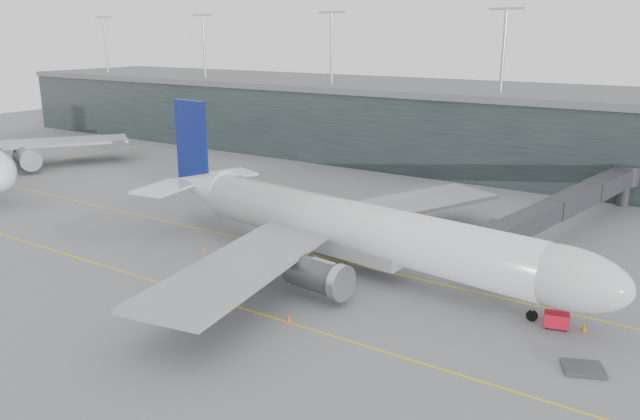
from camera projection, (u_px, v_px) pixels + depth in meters
The scene contains 17 objects.
ground at pixel (326, 245), 77.12m from camera, with size 320.00×320.00×0.00m, color slate.
taxiline_a at pixel (308, 254), 73.91m from camera, with size 160.00×0.25×0.02m, color yellow.
taxiline_b at pixel (215, 300), 61.09m from camera, with size 160.00×0.25×0.02m, color yellow.
taxiline_lead_main at pixel (430, 213), 90.49m from camera, with size 0.25×60.00×0.02m, color yellow.
taxiline_lead_adj at pixel (83, 156), 133.04m from camera, with size 0.25×60.00×0.02m, color yellow.
terminal at pixel (488, 127), 121.52m from camera, with size 240.00×36.00×29.00m.
main_aircraft at pixel (352, 228), 68.16m from camera, with size 59.74×55.79×16.75m.
jet_bridge at pixel (572, 197), 81.35m from camera, with size 9.59×43.83×6.13m.
gse_cart at pixel (556, 320), 55.09m from camera, with size 2.38×1.83×1.44m.
baggage_dolly at pixel (583, 368), 48.28m from camera, with size 3.05×2.44×0.30m, color #333337.
uld_a at pixel (342, 211), 88.28m from camera, with size 1.86×1.49×1.69m.
uld_b at pixel (352, 211), 88.60m from camera, with size 2.06×1.77×1.67m.
uld_c at pixel (369, 216), 85.89m from camera, with size 2.15×1.91×1.65m.
cone_nose at pixel (584, 327), 54.63m from camera, with size 0.46×0.46×0.74m, color #CC5E0B.
cone_wing_stbd at pixel (289, 318), 56.55m from camera, with size 0.42×0.42×0.67m, color #E0480C.
cone_wing_port at pixel (425, 230), 81.93m from camera, with size 0.41×0.41×0.65m, color #CB410B.
cone_tail at pixel (204, 250), 74.30m from camera, with size 0.44×0.44×0.70m, color orange.
Camera 1 is at (39.72, -61.27, 25.20)m, focal length 35.00 mm.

